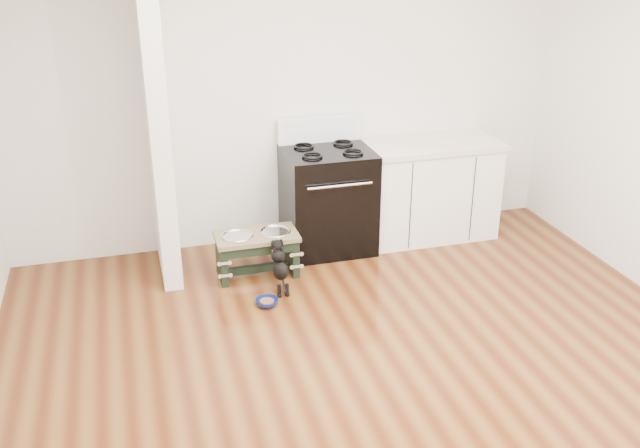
# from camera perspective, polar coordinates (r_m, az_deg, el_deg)

# --- Properties ---
(ground) EXTENTS (5.00, 5.00, 0.00)m
(ground) POSITION_cam_1_polar(r_m,az_deg,el_deg) (4.70, 5.24, -13.11)
(ground) COLOR #4B210D
(ground) RESTS_ON ground
(room_shell) EXTENTS (5.00, 5.00, 5.00)m
(room_shell) POSITION_cam_1_polar(r_m,az_deg,el_deg) (3.95, 6.10, 6.09)
(room_shell) COLOR silver
(room_shell) RESTS_ON ground
(partition_wall) EXTENTS (0.15, 0.80, 2.70)m
(partition_wall) POSITION_cam_1_polar(r_m,az_deg,el_deg) (5.78, -13.00, 8.48)
(partition_wall) COLOR silver
(partition_wall) RESTS_ON ground
(oven_range) EXTENTS (0.76, 0.69, 1.14)m
(oven_range) POSITION_cam_1_polar(r_m,az_deg,el_deg) (6.33, 0.62, 2.10)
(oven_range) COLOR black
(oven_range) RESTS_ON ground
(cabinet_run) EXTENTS (1.24, 0.64, 0.91)m
(cabinet_run) POSITION_cam_1_polar(r_m,az_deg,el_deg) (6.68, 8.67, 2.77)
(cabinet_run) COLOR white
(cabinet_run) RESTS_ON ground
(dog_feeder) EXTENTS (0.68, 0.36, 0.39)m
(dog_feeder) POSITION_cam_1_polar(r_m,az_deg,el_deg) (5.93, -5.06, -1.78)
(dog_feeder) COLOR black
(dog_feeder) RESTS_ON ground
(puppy) EXTENTS (0.12, 0.35, 0.41)m
(puppy) POSITION_cam_1_polar(r_m,az_deg,el_deg) (5.69, -3.24, -3.29)
(puppy) COLOR black
(puppy) RESTS_ON ground
(floor_bowl) EXTENTS (0.20, 0.20, 0.05)m
(floor_bowl) POSITION_cam_1_polar(r_m,az_deg,el_deg) (5.58, -4.27, -6.27)
(floor_bowl) COLOR navy
(floor_bowl) RESTS_ON ground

